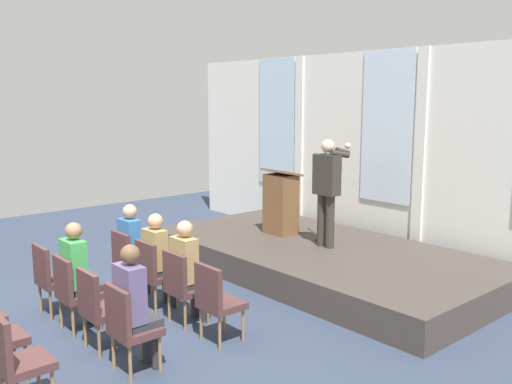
% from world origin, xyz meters
% --- Properties ---
extents(ground_plane, '(15.42, 15.42, 0.00)m').
position_xyz_m(ground_plane, '(0.00, 0.00, 0.00)').
color(ground_plane, '#2D384C').
extents(rear_partition, '(10.68, 0.14, 3.64)m').
position_xyz_m(rear_partition, '(0.03, 5.92, 1.86)').
color(rear_partition, silver).
rests_on(rear_partition, ground).
extents(stage_platform, '(5.71, 2.88, 0.44)m').
position_xyz_m(stage_platform, '(0.00, 4.19, 0.22)').
color(stage_platform, '#3F3833').
rests_on(stage_platform, ground).
extents(speaker, '(0.50, 0.69, 1.73)m').
position_xyz_m(speaker, '(0.09, 4.23, 1.44)').
color(speaker, '#332D28').
rests_on(speaker, stage_platform).
extents(mic_stand, '(0.28, 0.28, 1.55)m').
position_xyz_m(mic_stand, '(-0.21, 4.50, 0.77)').
color(mic_stand, black).
rests_on(mic_stand, stage_platform).
extents(lectern, '(0.60, 0.48, 1.16)m').
position_xyz_m(lectern, '(-1.03, 4.28, 0.99)').
color(lectern, brown).
rests_on(lectern, stage_platform).
extents(chair_r0_c0, '(0.46, 0.44, 0.94)m').
position_xyz_m(chair_r0_c0, '(-1.04, 1.31, 0.53)').
color(chair_r0_c0, olive).
rests_on(chair_r0_c0, ground).
extents(audience_r0_c0, '(0.36, 0.39, 1.33)m').
position_xyz_m(audience_r0_c0, '(-1.04, 1.39, 0.74)').
color(audience_r0_c0, '#2D2D33').
rests_on(audience_r0_c0, ground).
extents(chair_r0_c1, '(0.46, 0.44, 0.94)m').
position_xyz_m(chair_r0_c1, '(-0.35, 1.31, 0.53)').
color(chair_r0_c1, olive).
rests_on(chair_r0_c1, ground).
extents(audience_r0_c1, '(0.36, 0.39, 1.30)m').
position_xyz_m(audience_r0_c1, '(-0.35, 1.39, 0.72)').
color(audience_r0_c1, '#2D2D33').
rests_on(audience_r0_c1, ground).
extents(chair_r0_c2, '(0.46, 0.44, 0.94)m').
position_xyz_m(chair_r0_c2, '(0.35, 1.31, 0.53)').
color(chair_r0_c2, olive).
rests_on(chair_r0_c2, ground).
extents(audience_r0_c2, '(0.36, 0.39, 1.32)m').
position_xyz_m(audience_r0_c2, '(0.35, 1.39, 0.73)').
color(audience_r0_c2, '#2D2D33').
rests_on(audience_r0_c2, ground).
extents(chair_r0_c3, '(0.46, 0.44, 0.94)m').
position_xyz_m(chair_r0_c3, '(1.04, 1.31, 0.53)').
color(chair_r0_c3, olive).
rests_on(chair_r0_c3, ground).
extents(chair_r1_c0, '(0.46, 0.44, 0.94)m').
position_xyz_m(chair_r1_c0, '(-1.04, 0.20, 0.53)').
color(chair_r1_c0, olive).
rests_on(chair_r1_c0, ground).
extents(chair_r1_c1, '(0.46, 0.44, 0.94)m').
position_xyz_m(chair_r1_c1, '(-0.35, 0.20, 0.53)').
color(chair_r1_c1, olive).
rests_on(chair_r1_c1, ground).
extents(audience_r1_c1, '(0.36, 0.39, 1.35)m').
position_xyz_m(audience_r1_c1, '(-0.35, 0.28, 0.75)').
color(audience_r1_c1, '#2D2D33').
rests_on(audience_r1_c1, ground).
extents(chair_r1_c2, '(0.46, 0.44, 0.94)m').
position_xyz_m(chair_r1_c2, '(0.35, 0.20, 0.53)').
color(chair_r1_c2, olive).
rests_on(chair_r1_c2, ground).
extents(chair_r1_c3, '(0.46, 0.44, 0.94)m').
position_xyz_m(chair_r1_c3, '(1.04, 0.20, 0.53)').
color(chair_r1_c3, olive).
rests_on(chair_r1_c3, ground).
extents(audience_r1_c3, '(0.36, 0.39, 1.36)m').
position_xyz_m(audience_r1_c3, '(1.04, 0.28, 0.75)').
color(audience_r1_c3, '#2D2D33').
rests_on(audience_r1_c3, ground).
extents(chair_r2_c3, '(0.46, 0.44, 0.94)m').
position_xyz_m(chair_r2_c3, '(1.04, -0.92, 0.53)').
color(chair_r2_c3, olive).
rests_on(chair_r2_c3, ground).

